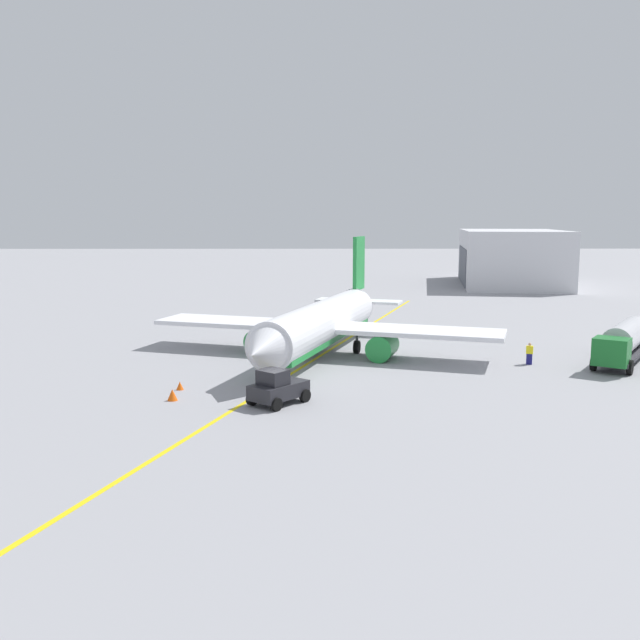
{
  "coord_description": "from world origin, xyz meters",
  "views": [
    {
      "loc": [
        55.09,
        -0.47,
        11.23
      ],
      "look_at": [
        0.0,
        0.0,
        3.0
      ],
      "focal_mm": 38.32,
      "sensor_mm": 36.0,
      "label": 1
    }
  ],
  "objects_px": {
    "refueling_worker": "(529,354)",
    "pushback_tug": "(277,388)",
    "fuel_tanker": "(623,341)",
    "safety_cone_wingtip": "(180,386)",
    "airplane": "(322,324)",
    "safety_cone_nose": "(172,395)"
  },
  "relations": [
    {
      "from": "refueling_worker",
      "to": "pushback_tug",
      "type": "bearing_deg",
      "value": -59.24
    },
    {
      "from": "fuel_tanker",
      "to": "safety_cone_wingtip",
      "type": "distance_m",
      "value": 34.05
    },
    {
      "from": "pushback_tug",
      "to": "fuel_tanker",
      "type": "bearing_deg",
      "value": 113.92
    },
    {
      "from": "airplane",
      "to": "refueling_worker",
      "type": "distance_m",
      "value": 16.6
    },
    {
      "from": "airplane",
      "to": "safety_cone_nose",
      "type": "bearing_deg",
      "value": -33.6
    },
    {
      "from": "pushback_tug",
      "to": "safety_cone_wingtip",
      "type": "relative_size",
      "value": 7.42
    },
    {
      "from": "refueling_worker",
      "to": "safety_cone_nose",
      "type": "height_order",
      "value": "refueling_worker"
    },
    {
      "from": "airplane",
      "to": "safety_cone_nose",
      "type": "xyz_separation_m",
      "value": [
        14.25,
        -9.47,
        -2.19
      ]
    },
    {
      "from": "fuel_tanker",
      "to": "safety_cone_wingtip",
      "type": "height_order",
      "value": "fuel_tanker"
    },
    {
      "from": "airplane",
      "to": "pushback_tug",
      "type": "bearing_deg",
      "value": -10.78
    },
    {
      "from": "airplane",
      "to": "pushback_tug",
      "type": "xyz_separation_m",
      "value": [
        15.12,
        -2.88,
        -1.54
      ]
    },
    {
      "from": "fuel_tanker",
      "to": "refueling_worker",
      "type": "distance_m",
      "value": 7.52
    },
    {
      "from": "airplane",
      "to": "refueling_worker",
      "type": "xyz_separation_m",
      "value": [
        3.85,
        16.05,
        -1.73
      ]
    },
    {
      "from": "airplane",
      "to": "pushback_tug",
      "type": "distance_m",
      "value": 15.47
    },
    {
      "from": "pushback_tug",
      "to": "safety_cone_nose",
      "type": "relative_size",
      "value": 5.65
    },
    {
      "from": "safety_cone_wingtip",
      "to": "airplane",
      "type": "bearing_deg",
      "value": 140.55
    },
    {
      "from": "airplane",
      "to": "safety_cone_nose",
      "type": "height_order",
      "value": "airplane"
    },
    {
      "from": "fuel_tanker",
      "to": "refueling_worker",
      "type": "height_order",
      "value": "fuel_tanker"
    },
    {
      "from": "refueling_worker",
      "to": "airplane",
      "type": "bearing_deg",
      "value": -103.48
    },
    {
      "from": "airplane",
      "to": "safety_cone_nose",
      "type": "distance_m",
      "value": 17.25
    },
    {
      "from": "fuel_tanker",
      "to": "safety_cone_nose",
      "type": "bearing_deg",
      "value": -71.81
    },
    {
      "from": "refueling_worker",
      "to": "safety_cone_wingtip",
      "type": "height_order",
      "value": "refueling_worker"
    }
  ]
}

